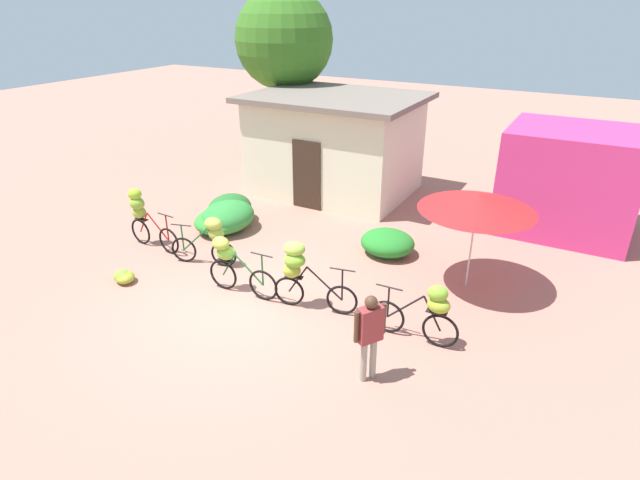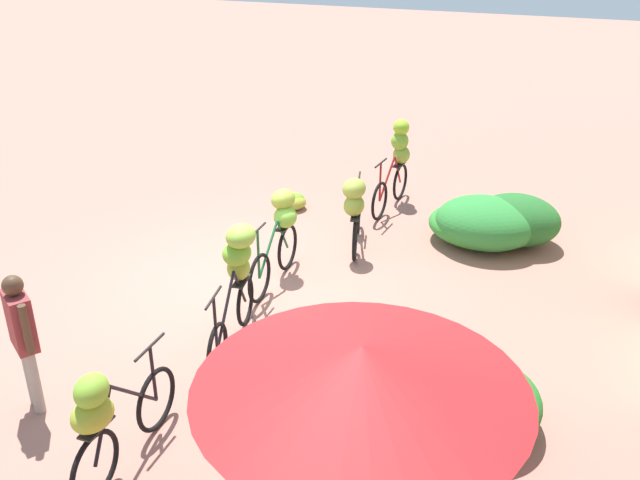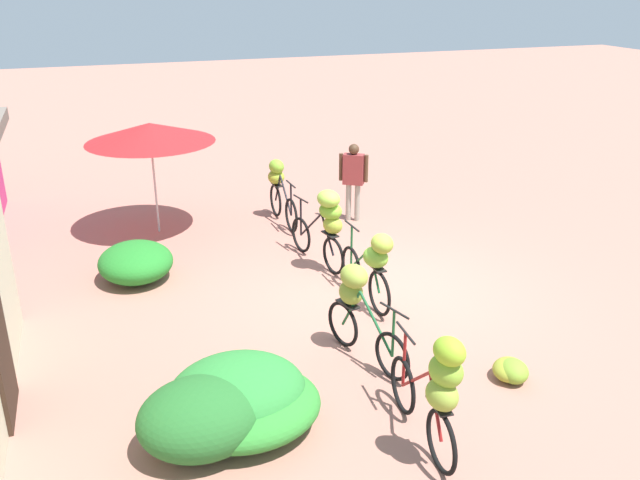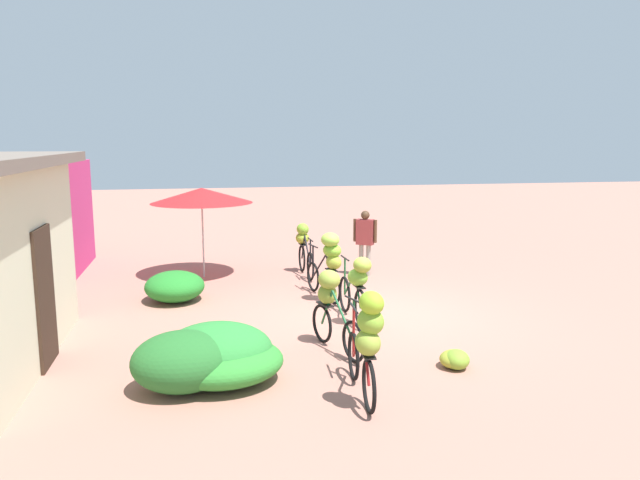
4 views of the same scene
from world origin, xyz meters
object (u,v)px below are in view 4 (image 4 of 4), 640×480
(bicycle_rightmost, at_px, (304,245))
(shop_pink, at_px, (21,218))
(market_umbrella, at_px, (202,195))
(bicycle_leftmost, at_px, (367,339))
(person_vendor, at_px, (365,236))
(banana_pile_on_ground, at_px, (455,359))
(bicycle_center_loaded, at_px, (357,283))
(bicycle_near_pile, at_px, (331,302))
(bicycle_by_shop, at_px, (329,259))

(bicycle_rightmost, bearing_deg, shop_pink, 77.13)
(market_umbrella, relative_size, bicycle_leftmost, 1.41)
(person_vendor, bearing_deg, banana_pile_on_ground, 177.07)
(bicycle_leftmost, distance_m, banana_pile_on_ground, 1.96)
(bicycle_leftmost, relative_size, person_vendor, 1.07)
(person_vendor, bearing_deg, shop_pink, 75.88)
(bicycle_center_loaded, distance_m, bicycle_rightmost, 4.11)
(bicycle_leftmost, xyz_separation_m, banana_pile_on_ground, (0.93, -1.58, -0.72))
(bicycle_near_pile, xyz_separation_m, person_vendor, (4.74, -1.85, 0.21))
(bicycle_rightmost, bearing_deg, person_vendor, -109.98)
(bicycle_leftmost, bearing_deg, bicycle_by_shop, -6.80)
(bicycle_leftmost, bearing_deg, bicycle_center_loaded, -12.68)
(market_umbrella, xyz_separation_m, bicycle_rightmost, (-0.14, -2.38, -1.23))
(bicycle_near_pile, relative_size, bicycle_by_shop, 0.92)
(market_umbrella, height_order, bicycle_center_loaded, market_umbrella)
(bicycle_by_shop, bearing_deg, shop_pink, 58.88)
(market_umbrella, relative_size, bicycle_near_pile, 1.51)
(bicycle_leftmost, height_order, bicycle_by_shop, bicycle_leftmost)
(bicycle_rightmost, xyz_separation_m, person_vendor, (-0.50, -1.38, 0.25))
(bicycle_near_pile, distance_m, bicycle_center_loaded, 1.33)
(bicycle_near_pile, distance_m, banana_pile_on_ground, 2.05)
(banana_pile_on_ground, xyz_separation_m, person_vendor, (5.93, -0.30, 0.82))
(banana_pile_on_ground, bearing_deg, bicycle_center_loaded, 19.91)
(bicycle_near_pile, xyz_separation_m, bicycle_center_loaded, (1.13, -0.70, -0.01))
(bicycle_by_shop, bearing_deg, bicycle_rightmost, 1.55)
(bicycle_by_shop, relative_size, bicycle_rightmost, 1.04)
(market_umbrella, distance_m, bicycle_rightmost, 2.68)
(bicycle_rightmost, height_order, banana_pile_on_ground, bicycle_rightmost)
(person_vendor, bearing_deg, bicycle_rightmost, 70.02)
(shop_pink, relative_size, banana_pile_on_ground, 5.06)
(shop_pink, height_order, banana_pile_on_ground, shop_pink)
(shop_pink, relative_size, bicycle_by_shop, 1.88)
(bicycle_center_loaded, bearing_deg, bicycle_leftmost, 167.32)
(bicycle_near_pile, distance_m, bicycle_rightmost, 5.26)
(market_umbrella, bearing_deg, bicycle_by_shop, -137.68)
(bicycle_leftmost, distance_m, bicycle_rightmost, 7.38)
(bicycle_by_shop, relative_size, person_vendor, 1.09)
(bicycle_by_shop, bearing_deg, bicycle_near_pile, 168.57)
(market_umbrella, bearing_deg, bicycle_leftmost, -165.98)
(shop_pink, distance_m, person_vendor, 8.32)
(bicycle_center_loaded, xyz_separation_m, bicycle_by_shop, (1.55, 0.16, 0.14))
(bicycle_leftmost, relative_size, bicycle_center_loaded, 1.00)
(market_umbrella, height_order, bicycle_rightmost, market_umbrella)
(market_umbrella, distance_m, banana_pile_on_ground, 7.63)
(bicycle_rightmost, bearing_deg, bicycle_near_pile, 174.82)
(bicycle_near_pile, bearing_deg, person_vendor, -21.34)
(bicycle_leftmost, distance_m, bicycle_near_pile, 2.13)
(shop_pink, relative_size, bicycle_near_pile, 2.05)
(bicycle_center_loaded, bearing_deg, bicycle_near_pile, 148.22)
(bicycle_center_loaded, xyz_separation_m, banana_pile_on_ground, (-2.33, -0.84, -0.60))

